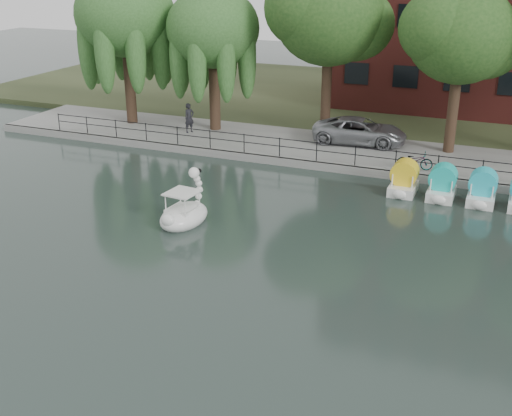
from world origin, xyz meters
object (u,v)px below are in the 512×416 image
Objects in this scene: minivan at (360,129)px; bicycle at (415,159)px; pedestrian at (189,116)px; swan_boat at (184,212)px.

bicycle is at bearing -138.55° from minivan.
pedestrian is 12.72m from swan_boat.
pedestrian reaches higher than swan_boat.
pedestrian is (-9.80, -1.49, 0.17)m from minivan.
swan_boat is at bearing 133.52° from bicycle.
swan_boat is (5.75, -11.31, -0.92)m from pedestrian.
bicycle is 0.87× the size of pedestrian.
swan_boat is (-4.05, -12.80, -0.75)m from minivan.
pedestrian is at bearing 74.46° from bicycle.
minivan is at bearing -53.76° from pedestrian.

